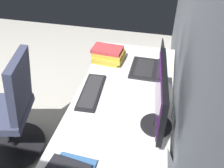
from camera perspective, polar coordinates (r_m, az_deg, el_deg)
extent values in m
cube|color=#8C939E|center=(1.55, 20.05, 13.79)|extent=(4.73, 0.10, 2.60)
cube|color=white|center=(1.66, 1.70, -6.68)|extent=(1.86, 0.70, 0.03)
cylinder|color=silver|center=(2.59, -0.81, 1.72)|extent=(0.05, 0.05, 0.70)
cylinder|color=silver|center=(2.54, 11.96, -0.05)|extent=(0.05, 0.05, 0.70)
cylinder|color=black|center=(1.57, 10.37, -9.53)|extent=(0.20, 0.20, 0.01)
cylinder|color=black|center=(1.53, 10.60, -8.10)|extent=(0.04, 0.04, 0.10)
cube|color=black|center=(1.40, 11.53, -2.30)|extent=(0.52, 0.07, 0.30)
cube|color=#4C1960|center=(1.40, 10.85, -2.17)|extent=(0.48, 0.05, 0.27)
cube|color=black|center=(2.05, 7.68, 3.67)|extent=(0.33, 0.23, 0.01)
cube|color=#262628|center=(2.05, 7.70, 3.87)|extent=(0.26, 0.15, 0.00)
cube|color=black|center=(1.99, 12.02, 5.74)|extent=(0.33, 0.07, 0.21)
cube|color=#4C1960|center=(1.99, 12.02, 5.74)|extent=(0.30, 0.06, 0.18)
cube|color=black|center=(1.79, -4.89, -1.82)|extent=(0.43, 0.16, 0.02)
cube|color=#2D2D30|center=(1.78, -4.91, -1.55)|extent=(0.38, 0.13, 0.00)
cube|color=gold|center=(2.15, -1.07, 5.99)|extent=(0.22, 0.25, 0.03)
cube|color=gold|center=(2.13, -0.70, 6.65)|extent=(0.23, 0.27, 0.03)
cube|color=gold|center=(2.11, -0.81, 7.34)|extent=(0.20, 0.27, 0.03)
cube|color=#B2383D|center=(2.10, -1.13, 8.18)|extent=(0.18, 0.27, 0.03)
cube|color=#383D56|center=(2.21, -24.55, -6.30)|extent=(0.52, 0.51, 0.07)
cube|color=#383D56|center=(1.95, -21.07, -0.50)|extent=(0.41, 0.21, 0.50)
cylinder|color=black|center=(2.36, -23.19, -10.14)|extent=(0.05, 0.05, 0.37)
cylinder|color=black|center=(2.50, -22.04, -13.29)|extent=(0.56, 0.56, 0.03)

